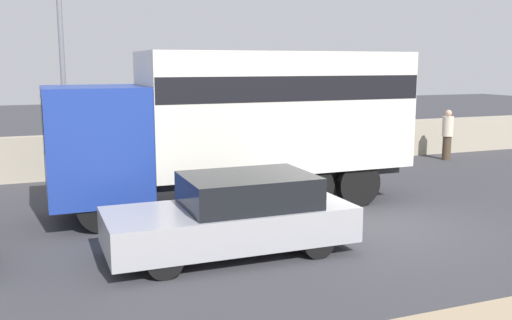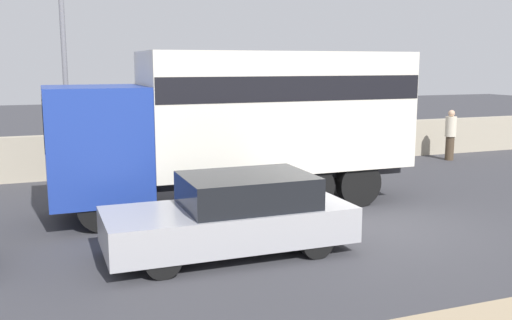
% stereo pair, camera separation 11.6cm
% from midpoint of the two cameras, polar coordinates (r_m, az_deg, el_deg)
% --- Properties ---
extents(ground_plane, '(80.00, 80.00, 0.00)m').
position_cam_midpoint_polar(ground_plane, '(11.93, 11.16, -6.64)').
color(ground_plane, '#38383D').
extents(stone_wall_backdrop, '(60.00, 0.35, 1.28)m').
position_cam_midpoint_polar(stone_wall_backdrop, '(18.39, -1.35, 1.31)').
color(stone_wall_backdrop, '#A39984').
rests_on(stone_wall_backdrop, ground_plane).
extents(street_lamp, '(0.56, 0.28, 6.92)m').
position_cam_midpoint_polar(street_lamp, '(16.52, -19.13, 11.56)').
color(street_lamp, slate).
rests_on(street_lamp, ground_plane).
extents(box_truck, '(8.21, 2.33, 3.57)m').
position_cam_midpoint_polar(box_truck, '(13.09, -1.35, 4.33)').
color(box_truck, navy).
rests_on(box_truck, ground_plane).
extents(car_hatchback, '(4.29, 1.78, 1.39)m').
position_cam_midpoint_polar(car_hatchback, '(10.02, -2.45, -5.52)').
color(car_hatchback, '#9E9EA3').
rests_on(car_hatchback, ground_plane).
extents(pedestrian, '(0.38, 0.38, 1.73)m').
position_cam_midpoint_polar(pedestrian, '(20.75, 18.44, 2.49)').
color(pedestrian, '#473828').
rests_on(pedestrian, ground_plane).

